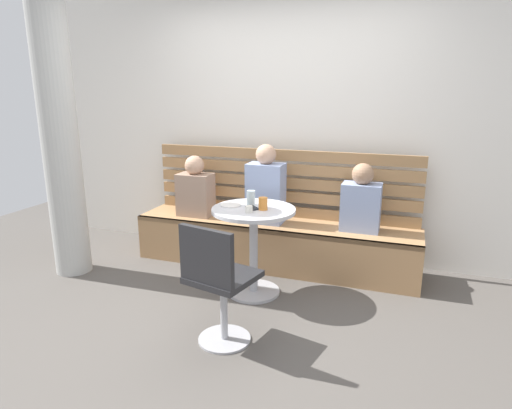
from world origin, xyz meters
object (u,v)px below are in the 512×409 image
object	(u,v)px
cup_glass_tall	(251,198)
white_chair	(217,281)
person_child_middle	(195,189)
cup_espresso_small	(249,209)
person_adult	(266,188)
booth_bench	(274,244)
cafe_table	(254,234)
phone_on_table	(253,208)
cup_tumbler_orange	(263,204)
person_child_left	(361,201)
plate_small	(231,205)

from	to	relation	value
cup_glass_tall	white_chair	bearing A→B (deg)	-83.68
person_child_middle	cup_espresso_small	distance (m)	1.12
person_child_middle	person_adult	bearing A→B (deg)	0.50
booth_bench	person_child_middle	xyz separation A→B (m)	(-0.81, -0.02, 0.48)
cafe_table	phone_on_table	xyz separation A→B (m)	(-0.01, -0.00, 0.23)
booth_bench	phone_on_table	size ratio (longest dim) A/B	19.29
booth_bench	cup_tumbler_orange	size ratio (longest dim) A/B	27.00
person_child_left	cup_espresso_small	bearing A→B (deg)	-134.46
white_chair	person_child_middle	size ratio (longest dim) A/B	1.41
person_child_middle	cup_tumbler_orange	bearing A→B (deg)	-33.83
cup_glass_tall	plate_small	distance (m)	0.18
white_chair	plate_small	bearing A→B (deg)	106.59
booth_bench	phone_on_table	distance (m)	0.81
person_child_middle	cup_espresso_small	size ratio (longest dim) A/B	10.74
person_adult	person_child_middle	xyz separation A→B (m)	(-0.74, -0.01, -0.07)
person_child_left	cup_espresso_small	xyz separation A→B (m)	(-0.77, -0.78, 0.06)
booth_bench	person_child_middle	world-z (taller)	person_child_middle
white_chair	person_adult	bearing A→B (deg)	95.61
white_chair	person_adult	size ratio (longest dim) A/B	1.14
booth_bench	phone_on_table	bearing A→B (deg)	-89.02
cafe_table	cup_tumbler_orange	bearing A→B (deg)	-9.77
cup_tumbler_orange	plate_small	size ratio (longest dim) A/B	0.59
cup_glass_tall	booth_bench	bearing A→B (deg)	85.60
cafe_table	person_child_left	size ratio (longest dim) A/B	1.22
person_child_middle	phone_on_table	world-z (taller)	person_child_middle
person_child_middle	plate_small	distance (m)	0.86
cup_tumbler_orange	cup_glass_tall	world-z (taller)	cup_glass_tall
cup_espresso_small	phone_on_table	world-z (taller)	cup_espresso_small
booth_bench	person_child_middle	size ratio (longest dim) A/B	4.49
booth_bench	cup_espresso_small	world-z (taller)	cup_espresso_small
white_chair	cup_espresso_small	xyz separation A→B (m)	(-0.03, 0.68, 0.30)
white_chair	person_adult	distance (m)	1.46
cup_glass_tall	cafe_table	bearing A→B (deg)	-59.13
cup_espresso_small	plate_small	size ratio (longest dim) A/B	0.33
person_child_middle	phone_on_table	size ratio (longest dim) A/B	4.30
white_chair	cafe_table	bearing A→B (deg)	93.00
cafe_table	cup_glass_tall	size ratio (longest dim) A/B	6.17
cup_glass_tall	person_adult	bearing A→B (deg)	94.36
white_chair	person_child_left	distance (m)	1.66
booth_bench	cup_glass_tall	xyz separation A→B (m)	(-0.04, -0.53, 0.58)
white_chair	phone_on_table	world-z (taller)	white_chair
cafe_table	booth_bench	bearing A→B (deg)	91.62
booth_bench	person_child_middle	bearing A→B (deg)	-178.41
person_adult	phone_on_table	size ratio (longest dim) A/B	5.31
person_child_left	white_chair	bearing A→B (deg)	-116.71
booth_bench	cup_tumbler_orange	bearing A→B (deg)	-80.83
cup_glass_tall	phone_on_table	xyz separation A→B (m)	(0.05, -0.10, -0.06)
booth_bench	cup_tumbler_orange	distance (m)	0.86
person_child_left	cup_glass_tall	bearing A→B (deg)	-146.51
person_child_middle	cup_tumbler_orange	distance (m)	1.11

